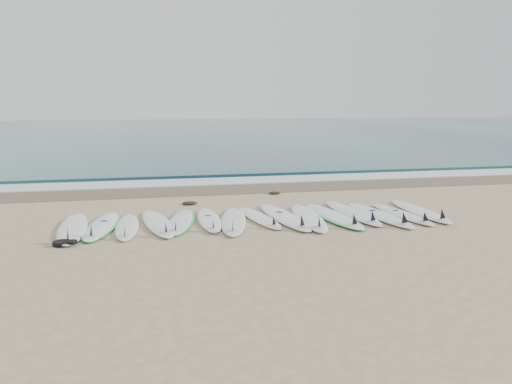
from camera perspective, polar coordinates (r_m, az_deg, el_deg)
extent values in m
plane|color=tan|center=(11.17, 0.33, -3.31)|extent=(120.00, 120.00, 0.00)
cube|color=#21535D|center=(43.25, -8.89, 6.84)|extent=(120.00, 55.00, 0.03)
cube|color=brown|center=(15.12, -2.96, 0.34)|extent=(120.00, 1.80, 0.01)
cube|color=silver|center=(16.48, -3.72, 1.22)|extent=(120.00, 1.40, 0.04)
cube|color=#21535D|center=(17.95, -4.41, 2.07)|extent=(120.00, 1.00, 0.10)
ellipsoid|color=white|center=(11.06, -20.21, -3.87)|extent=(0.75, 2.79, 0.09)
cone|color=black|center=(10.04, -20.71, -4.36)|extent=(0.25, 0.31, 0.29)
ellipsoid|color=white|center=(11.08, -17.21, -3.68)|extent=(0.82, 2.58, 0.08)
ellipsoid|color=#1BC865|center=(11.08, -17.21, -3.71)|extent=(0.91, 2.61, 0.06)
cone|color=black|center=(10.16, -18.31, -4.14)|extent=(0.24, 0.29, 0.27)
cylinder|color=navy|center=(11.30, -16.97, -3.18)|extent=(0.16, 0.16, 0.01)
ellipsoid|color=white|center=(10.86, -14.52, -3.84)|extent=(0.49, 2.31, 0.07)
cone|color=black|center=(10.01, -14.78, -4.27)|extent=(0.20, 0.25, 0.25)
ellipsoid|color=white|center=(11.00, -11.18, -3.50)|extent=(0.94, 2.69, 0.09)
cone|color=black|center=(10.04, -10.28, -3.90)|extent=(0.26, 0.31, 0.28)
ellipsoid|color=white|center=(11.10, -8.60, -3.30)|extent=(0.89, 2.44, 0.08)
ellipsoid|color=#1BC865|center=(11.10, -8.60, -3.33)|extent=(0.98, 2.47, 0.06)
cone|color=black|center=(10.23, -9.16, -3.71)|extent=(0.24, 0.29, 0.25)
ellipsoid|color=white|center=(11.16, -5.39, -3.16)|extent=(0.52, 2.36, 0.08)
cone|color=black|center=(10.30, -4.92, -3.53)|extent=(0.20, 0.25, 0.25)
cylinder|color=navy|center=(11.37, -5.51, -2.70)|extent=(0.14, 0.14, 0.01)
ellipsoid|color=white|center=(11.00, -2.60, -3.30)|extent=(1.00, 2.72, 0.09)
cone|color=black|center=(10.02, -2.67, -3.75)|extent=(0.27, 0.32, 0.28)
ellipsoid|color=white|center=(11.31, 0.35, -2.94)|extent=(0.83, 2.36, 0.07)
cone|color=black|center=(10.51, 2.02, -3.22)|extent=(0.23, 0.27, 0.25)
ellipsoid|color=white|center=(11.37, 3.18, -2.83)|extent=(0.89, 2.89, 0.09)
cone|color=black|center=(10.40, 5.25, -3.19)|extent=(0.27, 0.33, 0.30)
cylinder|color=navy|center=(11.61, 2.69, -2.31)|extent=(0.18, 0.18, 0.01)
ellipsoid|color=white|center=(11.37, 5.98, -2.88)|extent=(0.83, 2.83, 0.09)
cone|color=black|center=(10.37, 7.22, -3.29)|extent=(0.26, 0.32, 0.30)
ellipsoid|color=white|center=(11.58, 8.74, -2.70)|extent=(0.85, 2.77, 0.09)
ellipsoid|color=#1BC865|center=(11.58, 8.74, -2.73)|extent=(0.95, 2.80, 0.06)
cone|color=black|center=(10.69, 11.15, -3.01)|extent=(0.26, 0.31, 0.29)
ellipsoid|color=white|center=(11.97, 10.88, -2.34)|extent=(0.73, 2.76, 0.09)
cone|color=black|center=(11.08, 13.18, -2.62)|extent=(0.25, 0.30, 0.29)
ellipsoid|color=white|center=(11.90, 13.81, -2.54)|extent=(0.85, 2.79, 0.09)
cone|color=black|center=(11.04, 16.56, -2.81)|extent=(0.26, 0.32, 0.29)
cylinder|color=navy|center=(12.11, 13.17, -2.06)|extent=(0.17, 0.17, 0.01)
ellipsoid|color=white|center=(12.14, 16.25, -2.43)|extent=(0.75, 2.44, 0.08)
cone|color=black|center=(11.41, 18.75, -2.65)|extent=(0.23, 0.28, 0.26)
cylinder|color=navy|center=(12.31, 15.66, -2.02)|extent=(0.15, 0.15, 0.01)
ellipsoid|color=white|center=(12.56, 18.14, -2.08)|extent=(0.57, 2.66, 0.09)
cone|color=black|center=(11.72, 20.51, -2.33)|extent=(0.23, 0.28, 0.28)
ellipsoid|color=black|center=(13.01, -7.59, -1.26)|extent=(0.39, 0.30, 0.08)
ellipsoid|color=black|center=(14.34, 2.15, -0.10)|extent=(0.34, 0.27, 0.07)
cylinder|color=black|center=(9.99, -21.34, -5.49)|extent=(0.32, 0.32, 0.08)
cylinder|color=black|center=(9.85, -20.30, -5.40)|extent=(0.20, 0.20, 0.06)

